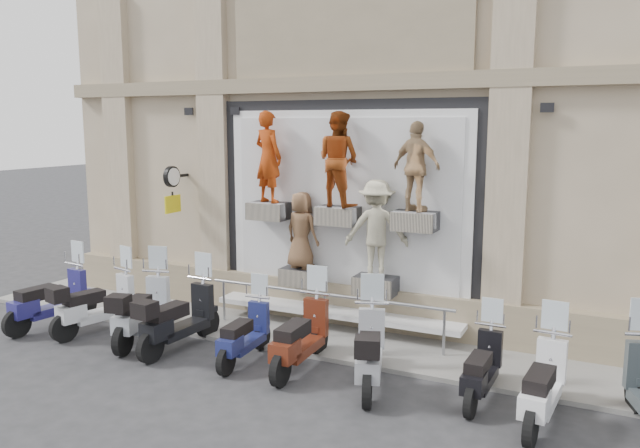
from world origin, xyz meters
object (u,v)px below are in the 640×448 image
(scooter_c, at_px, (142,298))
(scooter_g, at_px, (370,336))
(scooter_a, at_px, (50,287))
(scooter_i, at_px, (544,369))
(scooter_h, at_px, (482,354))
(scooter_b, at_px, (98,292))
(guard_rail, at_px, (325,316))
(scooter_e, at_px, (244,322))
(clock_sign_bracket, at_px, (173,183))
(scooter_f, at_px, (301,322))
(scooter_d, at_px, (180,305))

(scooter_c, height_order, scooter_g, scooter_c)
(scooter_a, relative_size, scooter_i, 1.05)
(scooter_h, bearing_deg, scooter_b, -177.24)
(guard_rail, distance_m, scooter_b, 4.49)
(guard_rail, height_order, scooter_e, scooter_e)
(scooter_b, xyz_separation_m, scooter_c, (1.14, -0.02, 0.04))
(scooter_b, relative_size, scooter_i, 1.03)
(guard_rail, distance_m, scooter_c, 3.46)
(scooter_c, bearing_deg, scooter_g, -14.59)
(clock_sign_bracket, distance_m, scooter_g, 6.17)
(scooter_a, distance_m, scooter_f, 5.57)
(clock_sign_bracket, height_order, scooter_c, clock_sign_bracket)
(scooter_g, bearing_deg, clock_sign_bracket, 140.28)
(scooter_a, bearing_deg, scooter_d, 9.89)
(scooter_g, bearing_deg, scooter_b, 160.42)
(scooter_a, bearing_deg, scooter_h, 10.15)
(scooter_e, height_order, scooter_g, scooter_g)
(scooter_c, distance_m, scooter_h, 6.29)
(scooter_d, distance_m, scooter_g, 3.70)
(scooter_c, height_order, scooter_f, scooter_c)
(scooter_c, relative_size, scooter_e, 1.19)
(scooter_b, xyz_separation_m, scooter_i, (8.33, -0.22, -0.03))
(scooter_c, height_order, scooter_h, scooter_c)
(guard_rail, height_order, scooter_a, scooter_a)
(scooter_a, distance_m, scooter_c, 2.24)
(clock_sign_bracket, relative_size, scooter_f, 0.50)
(scooter_f, bearing_deg, scooter_a, -179.35)
(scooter_f, bearing_deg, guard_rail, 98.32)
(scooter_d, relative_size, scooter_e, 1.18)
(scooter_b, xyz_separation_m, scooter_h, (7.43, 0.18, -0.11))
(scooter_b, bearing_deg, scooter_g, 13.18)
(scooter_c, relative_size, scooter_g, 1.03)
(scooter_a, bearing_deg, scooter_b, 17.44)
(scooter_c, bearing_deg, scooter_a, 170.71)
(scooter_f, bearing_deg, scooter_h, 0.82)
(scooter_a, height_order, scooter_g, scooter_a)
(guard_rail, xyz_separation_m, scooter_g, (1.55, -1.63, 0.37))
(clock_sign_bracket, height_order, scooter_d, clock_sign_bracket)
(scooter_c, bearing_deg, scooter_i, -15.23)
(scooter_f, distance_m, scooter_h, 2.97)
(guard_rail, relative_size, scooter_f, 2.50)
(scooter_e, height_order, scooter_h, scooter_e)
(scooter_d, bearing_deg, scooter_g, 3.66)
(guard_rail, xyz_separation_m, scooter_e, (-0.77, -1.60, 0.25))
(guard_rail, distance_m, clock_sign_bracket, 4.57)
(scooter_c, xyz_separation_m, scooter_h, (6.29, 0.20, -0.14))
(guard_rail, xyz_separation_m, scooter_c, (-3.06, -1.56, 0.39))
(scooter_e, bearing_deg, scooter_i, -5.68)
(scooter_a, relative_size, scooter_f, 1.02)
(scooter_d, xyz_separation_m, scooter_f, (2.42, 0.11, -0.02))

